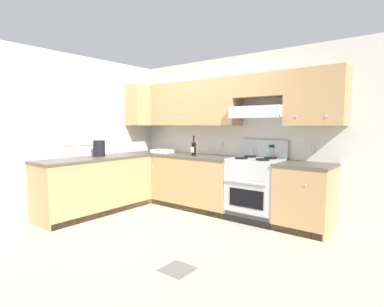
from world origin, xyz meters
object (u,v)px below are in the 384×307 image
stove (256,188)px  bowl (162,152)px  bucket (99,148)px  wine_bottle (194,148)px

stove → bowl: bearing=-179.7°
bucket → wine_bottle: bearing=42.1°
bowl → bucket: bucket is taller
wine_bottle → bowl: size_ratio=0.88×
bowl → bucket: 1.18m
bowl → wine_bottle: bearing=-4.7°
wine_bottle → bowl: wine_bottle is taller
bowl → stove: bearing=0.3°
bowl → bucket: bearing=-107.9°
wine_bottle → bucket: wine_bottle is taller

